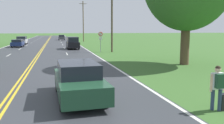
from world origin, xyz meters
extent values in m
cube|color=silver|center=(3.32, 7.50, 0.01)|extent=(0.12, 3.00, 0.00)
cube|color=silver|center=(3.32, 16.50, 0.01)|extent=(0.12, 3.00, 0.00)
cube|color=silver|center=(3.32, 25.50, 0.01)|extent=(0.12, 3.00, 0.00)
cube|color=silver|center=(3.32, 34.50, 0.01)|extent=(0.12, 3.00, 0.00)
cube|color=silver|center=(3.32, 43.50, 0.01)|extent=(0.12, 3.00, 0.00)
cube|color=silver|center=(3.32, 52.50, 0.01)|extent=(0.12, 3.00, 0.00)
cube|color=silver|center=(3.32, 61.50, 0.01)|extent=(0.12, 3.00, 0.00)
cube|color=silver|center=(3.32, 70.50, 0.01)|extent=(0.12, 3.00, 0.00)
cube|color=silver|center=(3.32, 79.50, 0.01)|extent=(0.12, 3.00, 0.00)
cube|color=silver|center=(3.32, 88.50, 0.01)|extent=(0.12, 3.00, 0.00)
cube|color=silver|center=(3.32, 97.50, 0.01)|extent=(0.12, 3.00, 0.00)
cube|color=silver|center=(3.32, 106.50, 0.01)|extent=(0.12, 3.00, 0.00)
cube|color=silver|center=(-3.32, 25.50, 0.01)|extent=(0.12, 3.00, 0.00)
cube|color=silver|center=(-3.32, 34.50, 0.01)|extent=(0.12, 3.00, 0.00)
cube|color=silver|center=(-3.32, 43.50, 0.01)|extent=(0.12, 3.00, 0.00)
cube|color=silver|center=(-3.32, 52.50, 0.01)|extent=(0.12, 3.00, 0.00)
cube|color=silver|center=(-3.32, 61.50, 0.01)|extent=(0.12, 3.00, 0.00)
cube|color=silver|center=(-3.32, 70.50, 0.01)|extent=(0.12, 3.00, 0.00)
cube|color=silver|center=(-3.32, 79.50, 0.01)|extent=(0.12, 3.00, 0.00)
cube|color=silver|center=(-3.32, 88.50, 0.01)|extent=(0.12, 3.00, 0.00)
cube|color=silver|center=(-3.32, 97.50, 0.01)|extent=(0.12, 3.00, 0.00)
cube|color=silver|center=(-3.32, 106.50, 0.01)|extent=(0.12, 3.00, 0.00)
cylinder|color=navy|center=(7.57, 3.48, 0.40)|extent=(0.13, 0.13, 0.80)
cylinder|color=navy|center=(7.75, 3.31, 0.40)|extent=(0.13, 0.13, 0.80)
cube|color=silver|center=(7.66, 3.40, 1.10)|extent=(0.44, 0.18, 0.60)
sphere|color=beige|center=(7.66, 3.40, 1.53)|extent=(0.22, 0.22, 0.22)
sphere|color=#2D2319|center=(7.66, 3.40, 1.56)|extent=(0.20, 0.20, 0.20)
cylinder|color=beige|center=(7.43, 3.40, 1.04)|extent=(0.09, 0.09, 0.64)
cylinder|color=beige|center=(7.90, 3.39, 1.04)|extent=(0.09, 0.09, 0.64)
cube|color=#1E472D|center=(7.66, 3.22, 1.13)|extent=(0.35, 0.17, 0.51)
cylinder|color=gray|center=(7.82, 27.15, 1.31)|extent=(0.07, 0.07, 2.62)
cylinder|color=white|center=(7.82, 27.13, 2.37)|extent=(0.60, 0.02, 0.60)
torus|color=red|center=(7.82, 27.12, 2.37)|extent=(0.55, 0.07, 0.55)
cube|color=white|center=(7.82, 27.13, 1.82)|extent=(0.44, 0.02, 0.44)
cylinder|color=brown|center=(9.26, 26.64, 3.73)|extent=(0.24, 0.24, 7.47)
cylinder|color=brown|center=(8.82, 55.62, 4.93)|extent=(0.24, 0.24, 9.85)
cube|color=brown|center=(8.82, 55.62, 9.25)|extent=(1.80, 0.12, 0.10)
cylinder|color=brown|center=(12.64, 14.16, 1.97)|extent=(0.74, 0.74, 3.93)
cylinder|color=black|center=(3.80, 4.67, 0.31)|extent=(0.23, 0.63, 0.62)
cylinder|color=black|center=(2.19, 4.59, 0.31)|extent=(0.23, 0.63, 0.62)
cylinder|color=black|center=(3.67, 7.55, 0.31)|extent=(0.23, 0.63, 0.62)
cylinder|color=black|center=(2.06, 7.48, 0.31)|extent=(0.23, 0.63, 0.62)
cube|color=#1E472D|center=(2.93, 6.07, 0.63)|extent=(2.02, 4.73, 0.70)
cube|color=#1E232D|center=(2.92, 6.26, 1.27)|extent=(1.71, 2.63, 0.58)
cylinder|color=black|center=(5.33, 31.35, 0.37)|extent=(0.21, 0.74, 0.73)
cylinder|color=black|center=(3.80, 31.32, 0.37)|extent=(0.21, 0.74, 0.73)
cylinder|color=black|center=(5.28, 34.17, 0.37)|extent=(0.21, 0.74, 0.73)
cylinder|color=black|center=(3.75, 34.14, 0.37)|extent=(0.21, 0.74, 0.73)
cube|color=black|center=(4.54, 32.75, 0.72)|extent=(1.82, 4.59, 0.78)
cube|color=#1E232D|center=(4.54, 32.75, 1.48)|extent=(1.58, 3.22, 0.75)
cylinder|color=black|center=(-5.07, 40.26, 0.30)|extent=(0.20, 0.61, 0.61)
cylinder|color=black|center=(-3.51, 40.25, 0.30)|extent=(0.20, 0.61, 0.61)
cylinder|color=black|center=(-5.08, 37.96, 0.30)|extent=(0.20, 0.61, 0.61)
cylinder|color=black|center=(-3.53, 37.96, 0.30)|extent=(0.20, 0.61, 0.61)
cube|color=navy|center=(-4.30, 39.11, 0.57)|extent=(1.77, 3.71, 0.60)
cube|color=#1E232D|center=(-4.30, 39.11, 1.09)|extent=(1.56, 2.60, 0.43)
cylinder|color=black|center=(-5.45, 48.41, 0.30)|extent=(0.21, 0.61, 0.61)
cylinder|color=black|center=(-3.81, 48.38, 0.30)|extent=(0.21, 0.61, 0.61)
cylinder|color=black|center=(-5.48, 45.97, 0.30)|extent=(0.21, 0.61, 0.61)
cylinder|color=black|center=(-3.85, 45.95, 0.30)|extent=(0.21, 0.61, 0.61)
cube|color=silver|center=(-4.65, 47.18, 0.63)|extent=(1.89, 3.95, 0.72)
cube|color=#1E232D|center=(-4.65, 47.18, 1.30)|extent=(1.65, 2.77, 0.62)
cylinder|color=black|center=(4.46, 64.90, 0.32)|extent=(0.22, 0.64, 0.64)
cylinder|color=black|center=(2.91, 64.93, 0.32)|extent=(0.22, 0.64, 0.64)
cylinder|color=black|center=(4.52, 67.39, 0.32)|extent=(0.22, 0.64, 0.64)
cylinder|color=black|center=(2.97, 67.43, 0.32)|extent=(0.22, 0.64, 0.64)
cube|color=#47474C|center=(3.71, 66.16, 0.62)|extent=(1.85, 4.08, 0.67)
cube|color=#1E232D|center=(3.71, 66.16, 1.21)|extent=(1.61, 2.86, 0.51)
camera|label=1|loc=(2.03, -3.87, 2.94)|focal=38.00mm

